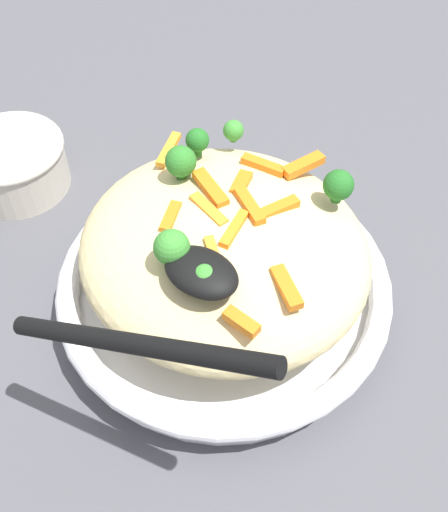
# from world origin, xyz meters

# --- Properties ---
(ground_plane) EXTENTS (2.40, 2.40, 0.00)m
(ground_plane) POSITION_xyz_m (0.00, 0.00, 0.00)
(ground_plane) COLOR #4C4C51
(serving_bowl) EXTENTS (0.28, 0.28, 0.04)m
(serving_bowl) POSITION_xyz_m (0.00, 0.00, 0.02)
(serving_bowl) COLOR silver
(serving_bowl) RESTS_ON ground_plane
(pasta_mound) EXTENTS (0.24, 0.22, 0.08)m
(pasta_mound) POSITION_xyz_m (0.00, 0.00, 0.08)
(pasta_mound) COLOR #DBC689
(pasta_mound) RESTS_ON serving_bowl
(carrot_piece_0) EXTENTS (0.02, 0.04, 0.01)m
(carrot_piece_0) POSITION_xyz_m (0.02, 0.09, 0.11)
(carrot_piece_0) COLOR orange
(carrot_piece_0) RESTS_ON pasta_mound
(carrot_piece_1) EXTENTS (0.03, 0.03, 0.01)m
(carrot_piece_1) POSITION_xyz_m (0.02, -0.04, 0.11)
(carrot_piece_1) COLOR orange
(carrot_piece_1) RESTS_ON pasta_mound
(carrot_piece_2) EXTENTS (0.04, 0.02, 0.01)m
(carrot_piece_2) POSITION_xyz_m (-0.01, 0.00, 0.11)
(carrot_piece_2) COLOR orange
(carrot_piece_2) RESTS_ON pasta_mound
(carrot_piece_3) EXTENTS (0.01, 0.04, 0.01)m
(carrot_piece_3) POSITION_xyz_m (0.01, -0.01, 0.12)
(carrot_piece_3) COLOR orange
(carrot_piece_3) RESTS_ON pasta_mound
(carrot_piece_4) EXTENTS (0.04, 0.03, 0.01)m
(carrot_piece_4) POSITION_xyz_m (0.01, 0.02, 0.12)
(carrot_piece_4) COLOR orange
(carrot_piece_4) RESTS_ON pasta_mound
(carrot_piece_5) EXTENTS (0.02, 0.03, 0.01)m
(carrot_piece_5) POSITION_xyz_m (-0.03, -0.02, 0.11)
(carrot_piece_5) COLOR orange
(carrot_piece_5) RESTS_ON pasta_mound
(carrot_piece_6) EXTENTS (0.04, 0.03, 0.01)m
(carrot_piece_6) POSITION_xyz_m (-0.03, 0.02, 0.12)
(carrot_piece_6) COLOR orange
(carrot_piece_6) RESTS_ON pasta_mound
(carrot_piece_7) EXTENTS (0.02, 0.04, 0.01)m
(carrot_piece_7) POSITION_xyz_m (0.03, 0.03, 0.11)
(carrot_piece_7) COLOR orange
(carrot_piece_7) RESTS_ON pasta_mound
(carrot_piece_8) EXTENTS (0.02, 0.04, 0.01)m
(carrot_piece_8) POSITION_xyz_m (-0.09, 0.04, 0.11)
(carrot_piece_8) COLOR orange
(carrot_piece_8) RESTS_ON pasta_mound
(carrot_piece_9) EXTENTS (0.04, 0.03, 0.01)m
(carrot_piece_9) POSITION_xyz_m (0.07, -0.02, 0.11)
(carrot_piece_9) COLOR orange
(carrot_piece_9) RESTS_ON pasta_mound
(carrot_piece_10) EXTENTS (0.02, 0.03, 0.01)m
(carrot_piece_10) POSITION_xyz_m (-0.01, 0.04, 0.11)
(carrot_piece_10) COLOR orange
(carrot_piece_10) RESTS_ON pasta_mound
(carrot_piece_11) EXTENTS (0.04, 0.01, 0.01)m
(carrot_piece_11) POSITION_xyz_m (-0.01, 0.07, 0.11)
(carrot_piece_11) COLOR orange
(carrot_piece_11) RESTS_ON pasta_mound
(carrot_piece_12) EXTENTS (0.03, 0.01, 0.01)m
(carrot_piece_12) POSITION_xyz_m (0.06, -0.07, 0.11)
(carrot_piece_12) COLOR orange
(carrot_piece_12) RESTS_ON pasta_mound
(broccoli_floret_0) EXTENTS (0.03, 0.03, 0.03)m
(broccoli_floret_0) POSITION_xyz_m (-0.01, -0.05, 0.13)
(broccoli_floret_0) COLOR #377928
(broccoli_floret_0) RESTS_ON pasta_mound
(broccoli_floret_1) EXTENTS (0.02, 0.02, 0.02)m
(broccoli_floret_1) POSITION_xyz_m (-0.05, 0.08, 0.12)
(broccoli_floret_1) COLOR #377928
(broccoli_floret_1) RESTS_ON pasta_mound
(broccoli_floret_2) EXTENTS (0.02, 0.02, 0.03)m
(broccoli_floret_2) POSITION_xyz_m (-0.06, 0.05, 0.12)
(broccoli_floret_2) COLOR #205B1C
(broccoli_floret_2) RESTS_ON pasta_mound
(broccoli_floret_3) EXTENTS (0.02, 0.02, 0.03)m
(broccoli_floret_3) POSITION_xyz_m (0.06, 0.07, 0.12)
(broccoli_floret_3) COLOR #205B1C
(broccoli_floret_3) RESTS_ON pasta_mound
(broccoli_floret_4) EXTENTS (0.02, 0.02, 0.03)m
(broccoli_floret_4) POSITION_xyz_m (0.03, -0.06, 0.12)
(broccoli_floret_4) COLOR #377928
(broccoli_floret_4) RESTS_ON pasta_mound
(broccoli_floret_5) EXTENTS (0.03, 0.03, 0.03)m
(broccoli_floret_5) POSITION_xyz_m (-0.06, 0.02, 0.13)
(broccoli_floret_5) COLOR #296820
(broccoli_floret_5) RESTS_ON pasta_mound
(serving_spoon) EXTENTS (0.18, 0.13, 0.09)m
(serving_spoon) POSITION_xyz_m (0.03, -0.09, 0.14)
(serving_spoon) COLOR black
(serving_spoon) RESTS_ON pasta_mound
(companion_bowl) EXTENTS (0.11, 0.11, 0.05)m
(companion_bowl) POSITION_xyz_m (-0.26, 0.00, 0.03)
(companion_bowl) COLOR beige
(companion_bowl) RESTS_ON ground_plane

